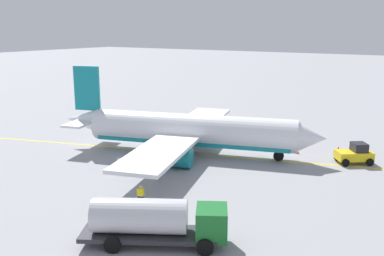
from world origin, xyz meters
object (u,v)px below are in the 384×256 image
object	(u,v)px
fuel_tanker	(156,220)
safety_cone_wingtip	(338,149)
refueling_worker	(141,196)
pushback_tug	(355,154)
safety_cone_nose	(297,150)
airplane	(188,131)

from	to	relation	value
fuel_tanker	safety_cone_wingtip	size ratio (longest dim) A/B	16.71
refueling_worker	safety_cone_wingtip	bearing A→B (deg)	69.39
pushback_tug	safety_cone_nose	distance (m)	6.43
airplane	safety_cone_nose	xyz separation A→B (m)	(10.43, 6.72, -2.28)
airplane	safety_cone_wingtip	size ratio (longest dim) A/B	52.33
safety_cone_nose	fuel_tanker	bearing A→B (deg)	-91.28
safety_cone_nose	pushback_tug	bearing A→B (deg)	-2.84
fuel_tanker	airplane	bearing A→B (deg)	117.44
safety_cone_nose	airplane	bearing A→B (deg)	-147.19
pushback_tug	safety_cone_wingtip	xyz separation A→B (m)	(-2.63, 3.72, -0.72)
refueling_worker	safety_cone_wingtip	size ratio (longest dim) A/B	2.99
pushback_tug	airplane	bearing A→B (deg)	-159.15
refueling_worker	safety_cone_nose	distance (m)	21.90
pushback_tug	safety_cone_nose	xyz separation A→B (m)	(-6.39, 0.32, -0.68)
fuel_tanker	refueling_worker	size ratio (longest dim) A/B	5.59
safety_cone_nose	safety_cone_wingtip	size ratio (longest dim) A/B	1.16
pushback_tug	refueling_worker	distance (m)	24.02
airplane	safety_cone_nose	size ratio (longest dim) A/B	45.06
refueling_worker	safety_cone_wingtip	distance (m)	26.29
pushback_tug	safety_cone_wingtip	size ratio (longest dim) A/B	7.16
pushback_tug	safety_cone_wingtip	distance (m)	4.61
airplane	safety_cone_nose	world-z (taller)	airplane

